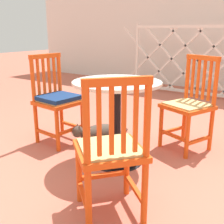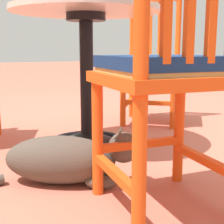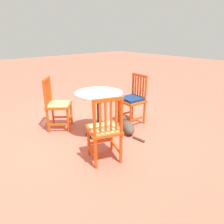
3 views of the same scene
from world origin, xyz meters
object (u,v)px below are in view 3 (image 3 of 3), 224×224
tabby_cat (127,126)px  orange_chair_facing_out (105,131)px  orange_chair_at_corner (133,100)px  orange_chair_by_planter (57,105)px  cafe_table (99,118)px

tabby_cat → orange_chair_facing_out: bearing=26.3°
orange_chair_facing_out → orange_chair_at_corner: 1.33m
orange_chair_facing_out → orange_chair_by_planter: 1.31m
cafe_table → orange_chair_facing_out: 0.78m
orange_chair_facing_out → cafe_table: bearing=-122.3°
orange_chair_facing_out → orange_chair_by_planter: bearing=-90.1°
cafe_table → tabby_cat: (-0.42, 0.24, -0.19)m
cafe_table → orange_chair_at_corner: orange_chair_at_corner is taller
cafe_table → orange_chair_by_planter: orange_chair_by_planter is taller
tabby_cat → orange_chair_by_planter: bearing=-47.6°
orange_chair_at_corner → orange_chair_by_planter: 1.36m
cafe_table → orange_chair_by_planter: 0.79m
orange_chair_at_corner → tabby_cat: size_ratio=1.27×
orange_chair_facing_out → orange_chair_at_corner: bearing=-152.0°
orange_chair_at_corner → tabby_cat: 0.54m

